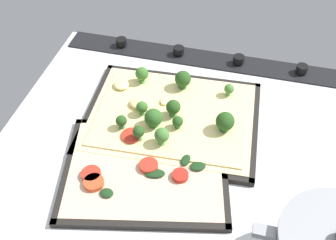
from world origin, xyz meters
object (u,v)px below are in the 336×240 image
(baking_tray_front, at_px, (172,119))
(broccoli_pizza, at_px, (171,114))
(baking_tray_back, at_px, (146,171))
(veggie_pizza_back, at_px, (144,169))

(baking_tray_front, relative_size, broccoli_pizza, 1.07)
(baking_tray_back, xyz_separation_m, veggie_pizza_back, (0.00, 0.00, 0.01))
(baking_tray_front, height_order, broccoli_pizza, broccoli_pizza)
(baking_tray_front, height_order, baking_tray_back, same)
(baking_tray_front, bearing_deg, baking_tray_back, 83.99)
(broccoli_pizza, xyz_separation_m, veggie_pizza_back, (0.02, 0.15, -0.01))
(baking_tray_front, relative_size, veggie_pizza_back, 1.16)
(broccoli_pizza, distance_m, baking_tray_back, 0.15)
(baking_tray_back, bearing_deg, broccoli_pizza, -95.38)
(baking_tray_front, xyz_separation_m, broccoli_pizza, (0.00, -0.00, 0.01))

